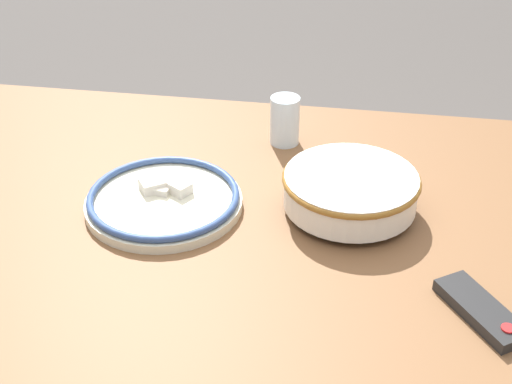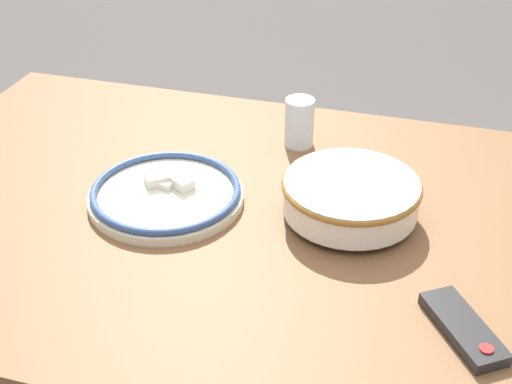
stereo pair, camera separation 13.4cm
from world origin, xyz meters
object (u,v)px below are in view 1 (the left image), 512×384
object	(u,v)px
noodle_bowl	(350,190)
drinking_glass	(285,120)
tv_remote	(481,310)
food_plate	(163,201)

from	to	relation	value
noodle_bowl	drinking_glass	world-z (taller)	drinking_glass
drinking_glass	tv_remote	bearing A→B (deg)	126.35
noodle_bowl	food_plate	size ratio (longest dim) A/B	0.86
food_plate	tv_remote	world-z (taller)	food_plate
noodle_bowl	tv_remote	distance (m)	0.34
noodle_bowl	food_plate	distance (m)	0.36
food_plate	drinking_glass	world-z (taller)	drinking_glass
noodle_bowl	food_plate	world-z (taller)	noodle_bowl
tv_remote	drinking_glass	size ratio (longest dim) A/B	1.57
tv_remote	noodle_bowl	bearing A→B (deg)	-84.43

